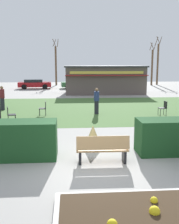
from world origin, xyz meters
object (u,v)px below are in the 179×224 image
Objects in this scene: park_bench at (102,149)px; parked_car_west_slot at (34,84)px; tree_left_bg at (56,65)px; tree_right_bg at (152,67)px; cafe_chair_center at (10,113)px; tree_center_bg at (158,63)px; cafe_chair_west at (164,107)px; person_standing at (97,101)px; food_kiosk at (104,80)px; person_strolling at (2,98)px; parked_car_center_slot at (77,83)px; cafe_chair_east at (44,107)px.

park_bench is 0.39× the size of parked_car_west_slot.
tree_left_bg is 14.44m from tree_right_bg.
tree_center_bg is (16.88, 26.23, 2.74)m from cafe_chair_center.
person_standing is at bearing 170.18° from cafe_chair_west.
food_kiosk is at bearing 99.18° from cafe_chair_west.
person_strolling is 1.00× the size of person_standing.
tree_center_bg is at bearing 16.71° from parked_car_west_slot.
food_kiosk reaches higher than person_strolling.
tree_center_bg is at bearing -21.88° from person_strolling.
tree_right_bg is (6.54, 23.76, 2.27)m from cafe_chair_west.
cafe_chair_center is 21.24m from parked_car_center_slot.
tree_right_bg is (17.15, 21.09, 1.93)m from person_strolling.
cafe_chair_center is (-4.31, 6.43, 0.05)m from park_bench.
tree_left_bg is at bearing 97.75° from person_standing.
food_kiosk reaches higher than cafe_chair_west.
person_strolling is at bearing -129.12° from tree_right_bg.
park_bench is 27.23m from parked_car_center_slot.
tree_right_bg is at bearing 74.62° from cafe_chair_west.
tree_left_bg is (2.57, 5.46, 2.39)m from parked_car_west_slot.
food_kiosk reaches higher than parked_car_center_slot.
person_standing is (0.70, 8.75, 0.38)m from park_bench.
cafe_chair_west is 10.95m from person_strolling.
person_standing is at bearing -71.31° from parked_car_west_slot.
park_bench is 1.92× the size of cafe_chair_center.
person_standing is 0.27× the size of tree_right_bg.
parked_car_west_slot is (-6.25, 18.48, -0.22)m from person_standing.
tree_left_bg is (-5.78, 11.73, 1.53)m from food_kiosk.
cafe_chair_east is 0.12× the size of tree_center_bg.
park_bench reaches higher than cafe_chair_center.
person_strolling is (-1.41, 4.27, 0.33)m from cafe_chair_center.
tree_center_bg is at bearing 68.96° from park_bench.
food_kiosk is 6.93m from parked_car_center_slot.
cafe_chair_east is 24.37m from tree_left_bg.
park_bench is at bearing -121.34° from cafe_chair_west.
tree_center_bg is at bearing 23.38° from parked_car_center_slot.
tree_center_bg reaches higher than cafe_chair_center.
cafe_chair_east is 18.96m from parked_car_center_slot.
park_bench is at bearing -72.61° from cafe_chair_east.
person_strolling is at bearing -129.72° from food_kiosk.
food_kiosk is at bearing 66.47° from cafe_chair_east.
food_kiosk is 9.77× the size of cafe_chair_east.
tree_center_bg reaches higher than cafe_chair_east.
food_kiosk reaches higher than parked_car_west_slot.
tree_center_bg is (12.56, 32.67, 2.78)m from park_bench.
person_strolling is at bearing -90.59° from parked_car_west_slot.
tree_center_bg reaches higher than person_standing.
food_kiosk is 9.77× the size of cafe_chair_west.
cafe_chair_west is 26.01m from tree_left_bg.
parked_car_center_slot is at bearing 91.23° from person_standing.
parked_car_center_slot is (-2.81, 6.27, -0.86)m from food_kiosk.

